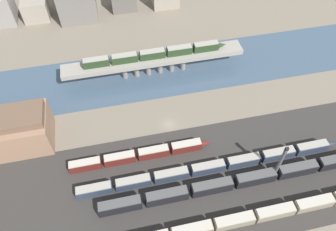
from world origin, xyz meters
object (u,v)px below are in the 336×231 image
train_on_bridge (155,54)px  train_yard_far (212,167)px  train_yard_near (260,215)px  warehouse_building (5,132)px  signal_tower (280,163)px  train_yard_mid (260,177)px  train_yard_outer (140,155)px

train_on_bridge → train_yard_far: bearing=-79.9°
train_yard_near → warehouse_building: size_ratio=3.58×
train_on_bridge → train_yard_far: train_on_bridge is taller
signal_tower → train_on_bridge: bearing=116.3°
train_yard_far → warehouse_building: warehouse_building is taller
warehouse_building → train_on_bridge: bearing=23.6°
train_on_bridge → train_yard_near: 68.44m
train_yard_far → train_on_bridge: bearing=100.1°
signal_tower → train_yard_far: bearing=160.9°
train_yard_mid → train_yard_outer: (-34.39, 15.99, -0.28)m
train_on_bridge → warehouse_building: (-54.17, -23.64, -3.13)m
train_on_bridge → signal_tower: bearing=-63.7°
train_on_bridge → signal_tower: size_ratio=3.49×
train_on_bridge → train_yard_mid: (21.73, -54.53, -7.69)m
train_on_bridge → train_yard_outer: (-12.66, -38.54, -7.97)m
train_yard_far → train_yard_outer: bearing=156.3°
train_yard_mid → train_yard_far: bearing=153.1°
train_yard_mid → warehouse_building: warehouse_building is taller
train_on_bridge → train_yard_mid: train_on_bridge is taller
train_yard_far → signal_tower: signal_tower is taller
train_yard_mid → signal_tower: signal_tower is taller
train_yard_mid → train_yard_outer: train_yard_mid is taller
train_yard_far → warehouse_building: bearing=158.9°
train_yard_outer → signal_tower: size_ratio=2.91×
train_yard_near → warehouse_building: bearing=149.4°
train_yard_outer → warehouse_building: warehouse_building is taller
train_yard_near → train_yard_far: size_ratio=1.19×
train_yard_far → signal_tower: 20.26m
train_yard_far → train_yard_outer: size_ratio=1.84×
train_yard_near → warehouse_building: warehouse_building is taller
train_yard_mid → signal_tower: size_ratio=6.26×
train_on_bridge → train_yard_outer: train_on_bridge is taller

